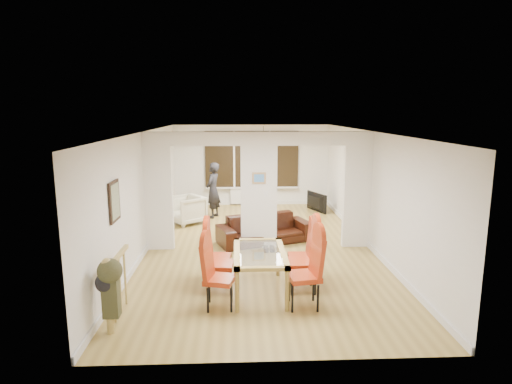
{
  "coord_description": "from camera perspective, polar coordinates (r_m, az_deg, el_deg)",
  "views": [
    {
      "loc": [
        -0.47,
        -9.28,
        3.05
      ],
      "look_at": [
        -0.04,
        0.6,
        1.16
      ],
      "focal_mm": 30.0,
      "sensor_mm": 36.0,
      "label": 1
    }
  ],
  "objects": [
    {
      "name": "dining_chair_lc",
      "position": [
        7.76,
        -5.02,
        -8.14
      ],
      "size": [
        0.47,
        0.47,
        1.07
      ],
      "primitive_type": null,
      "rotation": [
        0.0,
        0.0,
        -0.11
      ],
      "color": "#A22D10",
      "rests_on": "floor"
    },
    {
      "name": "television",
      "position": [
        13.18,
        7.72,
        -1.37
      ],
      "size": [
        0.96,
        0.52,
        0.57
      ],
      "primitive_type": "imported",
      "rotation": [
        0.0,
        0.0,
        1.98
      ],
      "color": "black",
      "rests_on": "floor"
    },
    {
      "name": "pendant_light",
      "position": [
        12.63,
        0.99,
        6.75
      ],
      "size": [
        0.36,
        0.36,
        0.36
      ],
      "primitive_type": "sphere",
      "color": "orange",
      "rests_on": "room_walls"
    },
    {
      "name": "shoes",
      "position": [
        9.47,
        1.75,
        -7.66
      ],
      "size": [
        0.23,
        0.25,
        0.1
      ],
      "primitive_type": null,
      "color": "black",
      "rests_on": "floor"
    },
    {
      "name": "stair_newel",
      "position": [
        6.81,
        -17.84,
        -11.26
      ],
      "size": [
        0.4,
        1.2,
        1.1
      ],
      "primitive_type": null,
      "color": "tan",
      "rests_on": "floor"
    },
    {
      "name": "divider_wall",
      "position": [
        9.45,
        0.37,
        0.16
      ],
      "size": [
        5.0,
        0.18,
        2.6
      ],
      "primitive_type": "cube",
      "color": "white",
      "rests_on": "floor"
    },
    {
      "name": "dining_table",
      "position": [
        7.36,
        0.5,
        -10.61
      ],
      "size": [
        0.87,
        1.54,
        0.72
      ],
      "primitive_type": null,
      "color": "olive",
      "rests_on": "floor"
    },
    {
      "name": "armchair",
      "position": [
        11.82,
        -9.24,
        -2.35
      ],
      "size": [
        1.16,
        1.16,
        0.76
      ],
      "primitive_type": "imported",
      "rotation": [
        0.0,
        0.0,
        -0.91
      ],
      "color": "beige",
      "rests_on": "floor"
    },
    {
      "name": "floor",
      "position": [
        9.78,
        0.36,
        -7.35
      ],
      "size": [
        5.0,
        9.0,
        0.01
      ],
      "primitive_type": "cube",
      "color": "#9F8440",
      "rests_on": "ground"
    },
    {
      "name": "dining_chair_rb",
      "position": [
        7.39,
        6.19,
        -8.68
      ],
      "size": [
        0.5,
        0.5,
        1.18
      ],
      "primitive_type": null,
      "rotation": [
        0.0,
        0.0,
        0.06
      ],
      "color": "#A22D10",
      "rests_on": "floor"
    },
    {
      "name": "dining_chair_lb",
      "position": [
        7.35,
        -4.84,
        -9.04
      ],
      "size": [
        0.48,
        0.48,
        1.11
      ],
      "primitive_type": null,
      "rotation": [
        0.0,
        0.0,
        -0.07
      ],
      "color": "#A22D10",
      "rests_on": "floor"
    },
    {
      "name": "pillar_photo",
      "position": [
        9.3,
        0.4,
        1.87
      ],
      "size": [
        0.3,
        0.03,
        0.25
      ],
      "primitive_type": "cube",
      "color": "#4C8CD8",
      "rests_on": "divider_wall"
    },
    {
      "name": "room_walls",
      "position": [
        9.45,
        0.37,
        0.16
      ],
      "size": [
        5.0,
        9.0,
        2.6
      ],
      "primitive_type": null,
      "color": "silver",
      "rests_on": "floor"
    },
    {
      "name": "dining_chair_ra",
      "position": [
        6.81,
        6.38,
        -10.41
      ],
      "size": [
        0.54,
        0.54,
        1.18
      ],
      "primitive_type": null,
      "rotation": [
        0.0,
        0.0,
        0.16
      ],
      "color": "#A22D10",
      "rests_on": "floor"
    },
    {
      "name": "wall_poster",
      "position": [
        7.31,
        -18.35,
        -1.18
      ],
      "size": [
        0.04,
        0.52,
        0.67
      ],
      "primitive_type": "cube",
      "color": "gray",
      "rests_on": "room_walls"
    },
    {
      "name": "bowl",
      "position": [
        11.88,
        -0.21,
        -2.8
      ],
      "size": [
        0.22,
        0.22,
        0.05
      ],
      "primitive_type": "imported",
      "color": "black",
      "rests_on": "coffee_table"
    },
    {
      "name": "coffee_table",
      "position": [
        11.9,
        0.79,
        -3.46
      ],
      "size": [
        0.99,
        0.52,
        0.22
      ],
      "primitive_type": null,
      "rotation": [
        0.0,
        0.0,
        -0.04
      ],
      "color": "black",
      "rests_on": "floor"
    },
    {
      "name": "dining_chair_rc",
      "position": [
        7.82,
        5.91,
        -8.06
      ],
      "size": [
        0.43,
        0.43,
        1.05
      ],
      "primitive_type": null,
      "rotation": [
        0.0,
        0.0,
        -0.03
      ],
      "color": "#A22D10",
      "rests_on": "floor"
    },
    {
      "name": "bay_window_blinds",
      "position": [
        13.81,
        -0.56,
        4.39
      ],
      "size": [
        3.0,
        0.08,
        1.8
      ],
      "primitive_type": "cube",
      "color": "black",
      "rests_on": "room_walls"
    },
    {
      "name": "radiator",
      "position": [
        13.96,
        -0.54,
        -0.53
      ],
      "size": [
        1.4,
        0.08,
        0.5
      ],
      "primitive_type": "cube",
      "color": "white",
      "rests_on": "floor"
    },
    {
      "name": "dining_chair_la",
      "position": [
        6.78,
        -4.87,
        -10.87
      ],
      "size": [
        0.53,
        0.53,
        1.09
      ],
      "primitive_type": null,
      "rotation": [
        0.0,
        0.0,
        -0.24
      ],
      "color": "#A22D10",
      "rests_on": "floor"
    },
    {
      "name": "sofa",
      "position": [
        10.05,
        1.17,
        -4.95
      ],
      "size": [
        2.33,
        1.52,
        0.63
      ],
      "primitive_type": "imported",
      "rotation": [
        0.0,
        0.0,
        0.34
      ],
      "color": "black",
      "rests_on": "floor"
    },
    {
      "name": "person",
      "position": [
        12.3,
        -5.75,
        0.22
      ],
      "size": [
        0.68,
        0.56,
        1.6
      ],
      "primitive_type": "imported",
      "rotation": [
        0.0,
        0.0,
        -1.92
      ],
      "color": "black",
      "rests_on": "floor"
    },
    {
      "name": "bottle",
      "position": [
        11.9,
        0.09,
        -2.15
      ],
      "size": [
        0.08,
        0.08,
        0.31
      ],
      "primitive_type": "cylinder",
      "color": "#143F19",
      "rests_on": "coffee_table"
    }
  ]
}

